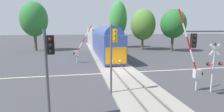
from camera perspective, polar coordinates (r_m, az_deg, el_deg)
ground_plane at (r=20.63m, az=2.56°, el=-5.45°), size 220.00×220.00×0.00m
road_centre_stripe at (r=20.63m, az=2.56°, el=-5.44°), size 44.00×0.20×0.01m
railway_track at (r=20.61m, az=2.56°, el=-5.20°), size 4.40×80.00×0.32m
commuter_train at (r=40.68m, az=-4.27°, el=5.84°), size 3.04×40.65×5.16m
crossing_gate_near at (r=15.98m, az=25.53°, el=-3.01°), size 2.61×0.40×6.68m
crossing_signal_mast at (r=16.17m, az=30.28°, el=-1.82°), size 1.36×0.44×4.09m
crossing_gate_far at (r=26.48m, az=-11.01°, el=1.82°), size 2.82×0.40×5.54m
traffic_signal_median at (r=13.31m, az=0.28°, el=2.40°), size 0.53×0.38×5.46m
traffic_signal_near_left at (r=9.81m, az=-19.90°, el=-1.83°), size 0.53×0.38×5.16m
traffic_signal_near_right at (r=15.18m, az=32.29°, el=2.91°), size 4.69×0.38×5.24m
pine_left_background at (r=43.23m, az=-24.11°, el=10.90°), size 5.97×5.97×10.91m
elm_centre_background at (r=45.93m, az=2.01°, el=12.05°), size 4.53×4.53×11.93m
maple_right_background at (r=40.96m, az=19.35°, el=9.86°), size 5.50×5.50×9.16m
oak_far_right at (r=42.16m, az=10.07°, el=10.07°), size 5.79×5.79×9.54m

